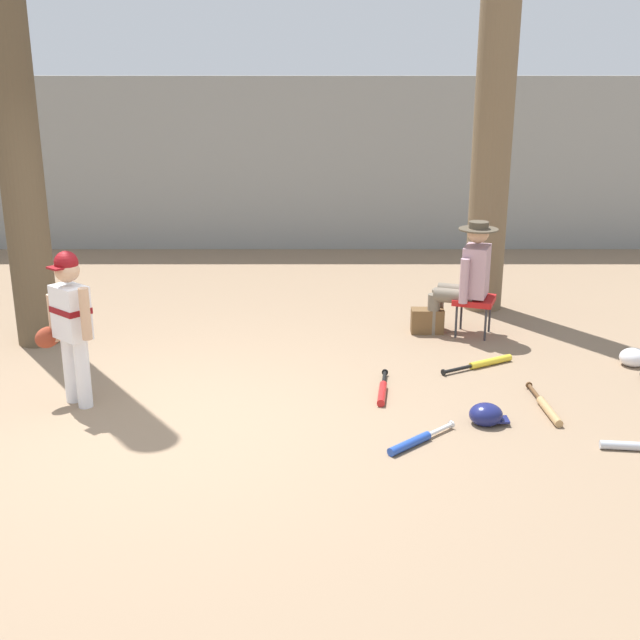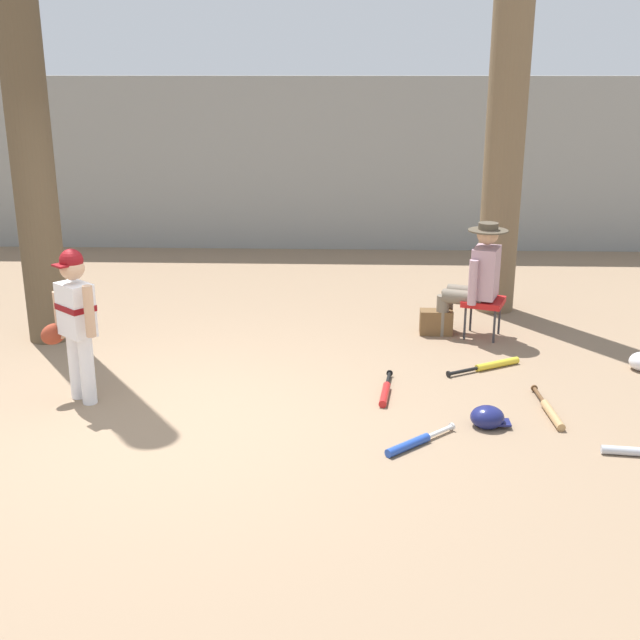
% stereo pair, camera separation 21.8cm
% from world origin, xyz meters
% --- Properties ---
extents(ground_plane, '(60.00, 60.00, 0.00)m').
position_xyz_m(ground_plane, '(0.00, 0.00, 0.00)').
color(ground_plane, '#897056').
extents(concrete_back_wall, '(18.00, 0.36, 2.56)m').
position_xyz_m(concrete_back_wall, '(0.00, 6.54, 1.28)').
color(concrete_back_wall, gray).
rests_on(concrete_back_wall, ground).
extents(tree_near_player, '(0.62, 0.62, 6.00)m').
position_xyz_m(tree_near_player, '(-1.75, 2.01, 2.69)').
color(tree_near_player, brown).
rests_on(tree_near_player, ground).
extents(tree_behind_spectator, '(0.72, 0.72, 4.89)m').
position_xyz_m(tree_behind_spectator, '(3.02, 3.24, 2.07)').
color(tree_behind_spectator, brown).
rests_on(tree_behind_spectator, ground).
extents(young_ballplayer, '(0.58, 0.43, 1.31)m').
position_xyz_m(young_ballplayer, '(-0.90, 0.44, 0.74)').
color(young_ballplayer, white).
rests_on(young_ballplayer, ground).
extents(folding_stool, '(0.51, 0.51, 0.41)m').
position_xyz_m(folding_stool, '(2.72, 2.24, 0.36)').
color(folding_stool, red).
rests_on(folding_stool, ground).
extents(seated_spectator, '(0.68, 0.54, 1.20)m').
position_xyz_m(seated_spectator, '(2.63, 2.28, 0.64)').
color(seated_spectator, '#6B6051').
rests_on(seated_spectator, ground).
extents(handbag_beside_stool, '(0.35, 0.19, 0.26)m').
position_xyz_m(handbag_beside_stool, '(2.26, 2.31, 0.13)').
color(handbag_beside_stool, brown).
rests_on(handbag_beside_stool, ground).
extents(bat_yellow_trainer, '(0.73, 0.45, 0.07)m').
position_xyz_m(bat_yellow_trainer, '(2.68, 1.32, 0.03)').
color(bat_yellow_trainer, yellow).
rests_on(bat_yellow_trainer, ground).
extents(bat_blue_youth, '(0.56, 0.53, 0.07)m').
position_xyz_m(bat_blue_youth, '(1.83, -0.34, 0.03)').
color(bat_blue_youth, '#2347AD').
rests_on(bat_blue_youth, ground).
extents(bat_red_barrel, '(0.15, 0.73, 0.07)m').
position_xyz_m(bat_red_barrel, '(1.66, 0.63, 0.03)').
color(bat_red_barrel, red).
rests_on(bat_red_barrel, ground).
extents(bat_wood_tan, '(0.10, 0.81, 0.07)m').
position_xyz_m(bat_wood_tan, '(2.97, 0.27, 0.03)').
color(bat_wood_tan, tan).
rests_on(bat_wood_tan, ground).
extents(batting_helmet_navy, '(0.31, 0.24, 0.18)m').
position_xyz_m(batting_helmet_navy, '(2.43, 0.04, 0.08)').
color(batting_helmet_navy, navy).
rests_on(batting_helmet_navy, ground).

